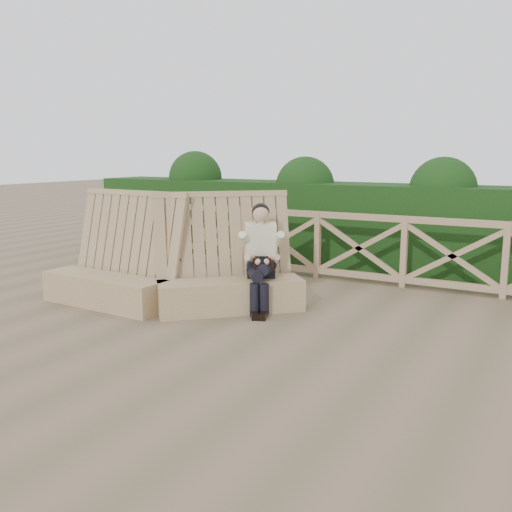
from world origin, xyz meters
The scene contains 5 objects.
ground centered at (0.00, 0.00, 0.00)m, with size 60.00×60.00×0.00m, color brown.
bench centered at (-1.71, 0.82, 0.39)m, with size 3.42×1.89×1.55m.
woman centered at (-0.59, 1.35, 0.73)m, with size 0.67×0.90×1.39m.
guardrail centered at (0.00, 3.50, 0.55)m, with size 10.10×0.09×1.10m.
hedge centered at (0.00, 4.70, 0.75)m, with size 12.00×1.20×1.50m, color black.
Camera 1 is at (2.97, -5.06, 2.03)m, focal length 40.00 mm.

